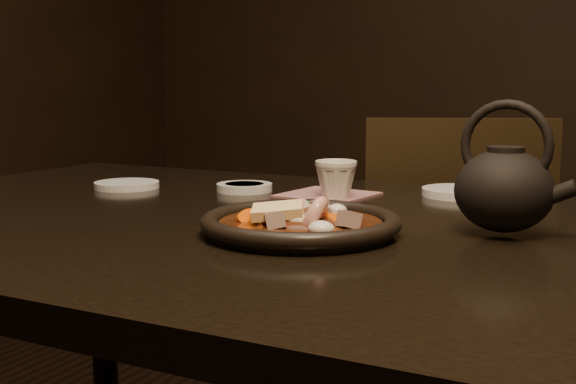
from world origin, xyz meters
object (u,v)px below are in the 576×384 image
at_px(tea_cup, 336,178).
at_px(teapot, 505,186).
at_px(table, 307,275).
at_px(plate, 300,224).
at_px(chair, 447,291).

bearing_deg(tea_cup, teapot, -28.37).
bearing_deg(teapot, table, -169.47).
bearing_deg(plate, table, 109.40).
distance_m(table, tea_cup, 0.24).
distance_m(plate, teapot, 0.27).
bearing_deg(tea_cup, chair, 81.41).
relative_size(plate, tea_cup, 3.67).
bearing_deg(table, tea_cup, 102.71).
bearing_deg(plate, teapot, 26.73).
relative_size(table, chair, 1.83).
height_order(table, tea_cup, tea_cup).
relative_size(chair, tea_cup, 12.32).
distance_m(chair, teapot, 0.76).
bearing_deg(table, plate, -70.60).
distance_m(table, plate, 0.12).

